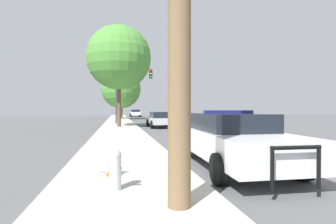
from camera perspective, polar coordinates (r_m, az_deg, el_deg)
name	(u,v)px	position (r m, az deg, el deg)	size (l,w,h in m)	color
ground_plane	(317,167)	(8.27, 29.72, -10.34)	(110.00, 110.00, 0.00)	#565659
sidewalk_left	(126,173)	(6.33, -9.07, -13.06)	(3.00, 110.00, 0.13)	#BCB7AD
police_car	(231,138)	(7.40, 13.60, -5.54)	(2.25, 5.31, 1.53)	white
fire_hydrant	(115,168)	(4.85, -11.43, -11.88)	(0.51, 0.22, 0.73)	#B7BCC1
traffic_light	(130,84)	(26.27, -8.21, 6.03)	(3.64, 0.35, 5.54)	#424247
car_background_distant	(135,113)	(52.13, -7.14, -0.20)	(2.04, 4.61, 1.41)	silver
car_background_midblock	(160,119)	(22.11, -1.83, -1.56)	(1.90, 4.43, 1.31)	#B7B7BC
tree_sidewalk_far	(121,89)	(39.75, -10.18, 5.02)	(5.86, 5.86, 7.38)	brown
tree_sidewalk_mid	(119,58)	(22.06, -10.61, 11.51)	(5.21, 5.21, 8.20)	brown
traffic_cone	(113,162)	(5.88, -11.80, -10.58)	(0.32, 0.32, 0.58)	orange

